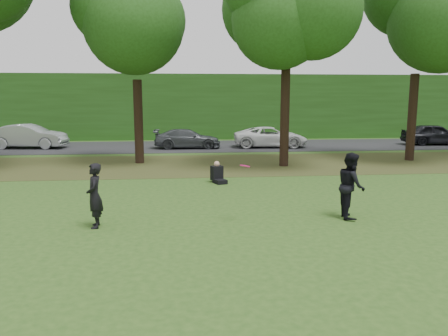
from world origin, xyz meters
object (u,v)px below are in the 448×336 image
at_px(player_left, 95,196).
at_px(player_right, 351,185).
at_px(frisbee, 245,166).
at_px(seated_person, 218,175).

xyz_separation_m(player_left, player_right, (6.82, 0.24, 0.08)).
bearing_deg(frisbee, player_left, -179.54).
xyz_separation_m(player_right, frisbee, (-2.97, -0.21, 0.62)).
relative_size(player_left, frisbee, 5.16).
bearing_deg(player_right, frisbee, 103.33).
xyz_separation_m(frisbee, seated_person, (-0.25, 5.52, -1.21)).
xyz_separation_m(player_left, frisbee, (3.85, 0.03, 0.70)).
bearing_deg(seated_person, player_right, -78.98).
relative_size(player_right, frisbee, 5.65).
height_order(player_right, seated_person, player_right).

